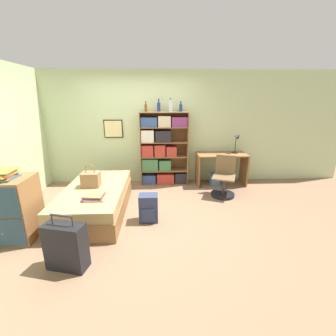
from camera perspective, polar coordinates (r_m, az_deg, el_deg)
The scene contains 18 objects.
ground_plane at distance 4.25m, azimuth -8.50°, elevation -10.61°, with size 14.00×14.00×0.00m, color #84664C.
wall_back at distance 5.42m, azimuth -7.41°, elevation 9.91°, with size 10.00×0.09×2.60m.
bed at distance 4.30m, azimuth -17.72°, elevation -7.50°, with size 1.04×2.00×0.48m.
handbag at distance 4.20m, azimuth -18.99°, elevation -2.70°, with size 0.31×0.23×0.40m.
book_stack_on_bed at distance 3.73m, azimuth -18.11°, elevation -6.77°, with size 0.34×0.37×0.07m.
suitcase at distance 3.07m, azimuth -24.46°, elevation -17.69°, with size 0.51×0.32×0.71m.
dresser at distance 3.95m, azimuth -34.74°, elevation -8.51°, with size 0.60×0.57×0.93m.
magazine_pile_on_dresser at distance 3.75m, azimuth -36.45°, elevation -1.41°, with size 0.31×0.39×0.12m.
bookcase at distance 5.26m, azimuth -1.72°, elevation 4.47°, with size 1.10×0.34×1.70m.
bottle_green at distance 5.12m, azimuth -5.64°, elevation 14.98°, with size 0.06×0.06×0.23m.
bottle_brown at distance 5.19m, azimuth -2.36°, elevation 15.28°, with size 0.08×0.08×0.28m.
bottle_clear at distance 5.13m, azimuth 0.63°, elevation 15.33°, with size 0.07×0.07×0.29m.
bottle_blue at distance 5.19m, azimuth 3.26°, elevation 15.05°, with size 0.07×0.07×0.23m.
desk at distance 5.44m, azimuth 13.37°, elevation 1.20°, with size 1.16×0.54×0.75m.
desk_lamp at distance 5.49m, azimuth 17.21°, elevation 6.93°, with size 0.20×0.15×0.48m.
desk_chair at distance 4.88m, azimuth 13.92°, elevation -3.84°, with size 0.58×0.58×0.84m.
backpack at distance 3.80m, azimuth -4.97°, elevation -10.13°, with size 0.31×0.26×0.47m.
waste_bin at distance 5.47m, azimuth 11.86°, elevation -2.83°, with size 0.27×0.27×0.27m.
Camera 1 is at (0.46, -3.75, 1.96)m, focal length 24.00 mm.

